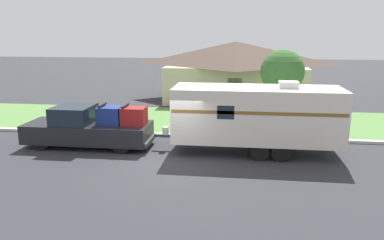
{
  "coord_description": "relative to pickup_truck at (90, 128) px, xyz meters",
  "views": [
    {
      "loc": [
        2.73,
        -14.46,
        5.28
      ],
      "look_at": [
        0.67,
        1.68,
        1.4
      ],
      "focal_mm": 35.0,
      "sensor_mm": 36.0,
      "label": 1
    }
  ],
  "objects": [
    {
      "name": "travel_trailer",
      "position": [
        7.67,
        -0.0,
        0.85
      ],
      "size": [
        8.19,
        2.42,
        3.2
      ],
      "color": "black",
      "rests_on": "ground_plane"
    },
    {
      "name": "house_across_street",
      "position": [
        6.56,
        13.79,
        1.44
      ],
      "size": [
        11.15,
        8.42,
        4.49
      ],
      "color": "beige",
      "rests_on": "ground_plane"
    },
    {
      "name": "tree_in_yard",
      "position": [
        9.26,
        5.41,
        2.16
      ],
      "size": [
        2.46,
        2.46,
        4.3
      ],
      "color": "brown",
      "rests_on": "ground_plane"
    },
    {
      "name": "ground_plane",
      "position": [
        4.15,
        -1.68,
        -0.89
      ],
      "size": [
        120.0,
        120.0,
        0.0
      ],
      "primitive_type": "plane",
      "color": "#2D2D33"
    },
    {
      "name": "curb_strip",
      "position": [
        4.15,
        2.07,
        -0.82
      ],
      "size": [
        80.0,
        0.3,
        0.14
      ],
      "color": "beige",
      "rests_on": "ground_plane"
    },
    {
      "name": "lawn_strip",
      "position": [
        4.15,
        5.72,
        -0.87
      ],
      "size": [
        80.0,
        7.0,
        0.03
      ],
      "color": "#568442",
      "rests_on": "ground_plane"
    },
    {
      "name": "mailbox",
      "position": [
        4.94,
        3.02,
        0.18
      ],
      "size": [
        0.48,
        0.2,
        1.4
      ],
      "color": "brown",
      "rests_on": "ground_plane"
    },
    {
      "name": "pickup_truck",
      "position": [
        0.0,
        0.0,
        0.0
      ],
      "size": [
        5.91,
        2.07,
        2.02
      ],
      "color": "black",
      "rests_on": "ground_plane"
    }
  ]
}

